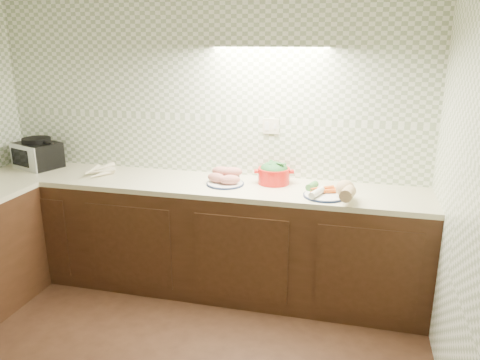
% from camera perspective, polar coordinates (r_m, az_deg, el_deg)
% --- Properties ---
extents(room, '(3.60, 3.60, 2.60)m').
position_cam_1_polar(room, '(2.23, -19.10, 6.86)').
color(room, black).
rests_on(room, ground).
extents(counter, '(3.60, 3.60, 0.90)m').
position_cam_1_polar(counter, '(3.50, -20.73, -10.30)').
color(counter, black).
rests_on(counter, ground).
extents(toaster_oven, '(0.44, 0.39, 0.26)m').
position_cam_1_polar(toaster_oven, '(4.46, -23.47, 2.96)').
color(toaster_oven, black).
rests_on(toaster_oven, counter).
extents(parsnip_pile, '(0.32, 0.28, 0.07)m').
position_cam_1_polar(parsnip_pile, '(4.06, -16.98, 1.04)').
color(parsnip_pile, beige).
rests_on(parsnip_pile, counter).
extents(sweet_potato_plate, '(0.29, 0.29, 0.13)m').
position_cam_1_polar(sweet_potato_plate, '(3.62, -1.78, 0.26)').
color(sweet_potato_plate, '#101A3A').
rests_on(sweet_potato_plate, counter).
extents(onion_bowl, '(0.14, 0.14, 0.11)m').
position_cam_1_polar(onion_bowl, '(3.73, -1.19, 0.59)').
color(onion_bowl, black).
rests_on(onion_bowl, counter).
extents(dutch_oven, '(0.31, 0.29, 0.17)m').
position_cam_1_polar(dutch_oven, '(3.65, 4.16, 0.86)').
color(dutch_oven, red).
rests_on(dutch_oven, counter).
extents(veg_plate, '(0.40, 0.35, 0.14)m').
position_cam_1_polar(veg_plate, '(3.38, 11.43, -1.31)').
color(veg_plate, '#101A3A').
rests_on(veg_plate, counter).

